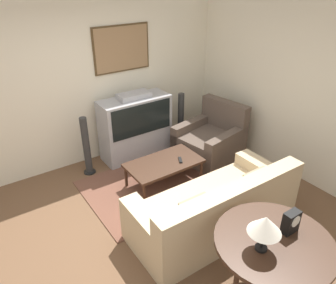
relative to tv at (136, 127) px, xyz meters
name	(u,v)px	position (x,y,z in m)	size (l,w,h in m)	color
ground_plane	(150,230)	(-0.81, -1.75, -0.55)	(12.00, 12.00, 0.00)	brown
wall_back	(77,84)	(-0.80, 0.38, 0.81)	(12.00, 0.10, 2.70)	beige
wall_right	(298,91)	(1.82, -1.75, 0.80)	(0.06, 12.00, 2.70)	beige
area_rug	(156,184)	(-0.21, -0.96, -0.54)	(2.11, 1.54, 0.01)	brown
tv	(136,127)	(0.00, 0.00, 0.00)	(1.20, 0.49, 1.16)	#9E9EA3
couch	(215,210)	(-0.12, -2.19, -0.25)	(2.12, 0.95, 0.84)	#CCB289
armchair	(211,141)	(1.05, -0.77, -0.25)	(1.13, 1.07, 0.94)	brown
coffee_table	(164,164)	(-0.09, -1.01, -0.19)	(1.12, 0.63, 0.40)	#3D2619
console_table	(274,246)	(-0.35, -3.23, 0.16)	(1.11, 1.11, 0.78)	#3D2619
table_lamp	(265,225)	(-0.54, -3.22, 0.50)	(0.30, 0.30, 0.37)	black
mantel_clock	(291,222)	(-0.15, -3.22, 0.34)	(0.17, 0.10, 0.23)	black
remote	(180,160)	(0.13, -1.12, -0.15)	(0.11, 0.16, 0.02)	black
speaker_tower_left	(87,148)	(-0.92, -0.06, -0.09)	(0.19, 0.19, 0.98)	black
speaker_tower_right	(181,120)	(0.92, -0.06, -0.09)	(0.19, 0.19, 0.98)	black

